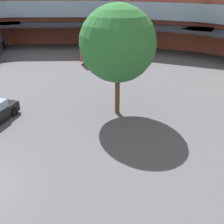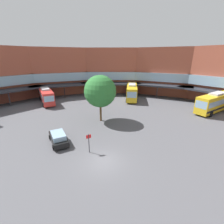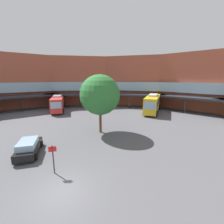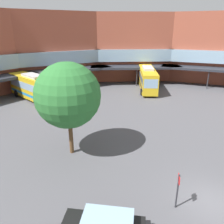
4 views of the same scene
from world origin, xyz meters
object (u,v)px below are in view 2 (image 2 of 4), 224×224
(bus_1, at_px, (216,102))
(stop_sign_post, at_px, (89,141))
(bus_4, at_px, (132,91))
(bus_2, at_px, (46,95))
(parked_car, at_px, (58,138))
(plaza_tree, at_px, (100,91))

(bus_1, xyz_separation_m, stop_sign_post, (-20.12, -20.26, -0.52))
(bus_4, bearing_deg, stop_sign_post, -10.38)
(bus_1, distance_m, bus_2, 38.48)
(bus_4, distance_m, stop_sign_post, 26.85)
(bus_1, relative_size, bus_2, 1.06)
(parked_car, xyz_separation_m, stop_sign_post, (4.77, -1.12, 0.76))
(bus_2, height_order, stop_sign_post, bus_2)
(bus_2, bearing_deg, stop_sign_post, 3.25)
(bus_2, height_order, plaza_tree, plaza_tree)
(bus_1, bearing_deg, parked_car, -9.32)
(plaza_tree, height_order, stop_sign_post, plaza_tree)
(bus_2, height_order, parked_car, bus_2)
(parked_car, bearing_deg, bus_4, -56.76)
(bus_2, xyz_separation_m, stop_sign_post, (18.29, -17.97, -0.35))
(bus_4, xyz_separation_m, plaza_tree, (-3.58, -16.91, 3.32))
(bus_1, height_order, stop_sign_post, bus_1)
(plaza_tree, distance_m, stop_sign_post, 10.71)
(parked_car, xyz_separation_m, plaza_tree, (3.16, 8.75, 4.60))
(bus_4, xyz_separation_m, parked_car, (-6.74, -25.66, -1.28))
(bus_1, distance_m, bus_4, 19.29)
(bus_1, xyz_separation_m, plaza_tree, (-21.74, -10.40, 3.32))
(parked_car, relative_size, stop_sign_post, 1.84)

